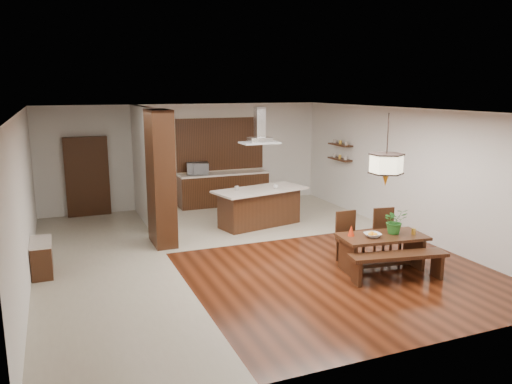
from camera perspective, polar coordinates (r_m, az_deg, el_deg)
name	(u,v)px	position (r m, az deg, el deg)	size (l,w,h in m)	color
room_shell	(242,153)	(9.92, -1.61, 4.46)	(9.00, 9.04, 2.92)	#331409
tile_hallway	(105,270)	(9.82, -16.90, -8.51)	(2.50, 9.00, 0.01)	#B5AC96
tile_kitchen	(254,218)	(13.06, -0.28, -2.96)	(5.50, 4.00, 0.01)	#B5AC96
soffit_band	(242,111)	(9.85, -1.64, 9.21)	(8.00, 9.00, 0.02)	#3D1C0F
partition_pier	(161,178)	(10.78, -10.84, 1.55)	(0.45, 1.00, 2.90)	black
partition_stub	(144,165)	(12.82, -12.72, 3.08)	(0.18, 2.40, 2.90)	silver
hallway_console	(42,258)	(9.89, -23.28, -6.93)	(0.37, 0.88, 0.63)	black
hallway_doorway	(87,177)	(13.83, -18.73, 1.68)	(1.10, 0.20, 2.10)	black
rear_counter	(224,189)	(14.42, -3.72, 0.35)	(2.60, 0.62, 0.95)	black
kitchen_window	(220,144)	(14.47, -4.12, 5.49)	(2.60, 0.08, 1.50)	#A27030
shelf_lower	(340,159)	(14.04, 9.56, 3.73)	(0.26, 0.90, 0.04)	black
shelf_upper	(340,145)	(13.99, 9.61, 5.35)	(0.26, 0.90, 0.04)	black
dining_table	(382,244)	(9.58, 14.20, -5.81)	(1.67, 0.98, 0.66)	black
dining_bench	(398,267)	(9.19, 15.90, -8.25)	(1.76, 0.38, 0.49)	black
dining_chair_left	(351,238)	(9.81, 10.77, -5.20)	(0.44, 0.44, 0.99)	black
dining_chair_right	(388,235)	(10.18, 14.81, -4.74)	(0.44, 0.44, 1.00)	black
pendant_lantern	(387,150)	(9.22, 14.75, 4.66)	(0.64, 0.64, 1.31)	beige
foliage_plant	(395,221)	(9.64, 15.59, -3.20)	(0.44, 0.38, 0.49)	#266A23
fruit_bowl	(373,235)	(9.37, 13.17, -4.82)	(0.30, 0.30, 0.07)	beige
napkin_cone	(351,231)	(9.34, 10.82, -4.37)	(0.13, 0.13, 0.20)	red
gold_ornament	(414,231)	(9.74, 17.57, -4.32)	(0.08, 0.08, 0.11)	gold
kitchen_island	(260,207)	(12.21, 0.41, -1.70)	(2.42, 1.46, 0.94)	black
range_hood	(260,125)	(11.91, 0.42, 7.63)	(0.90, 0.55, 0.87)	silver
island_cup	(276,187)	(12.14, 2.27, 0.63)	(0.12, 0.12, 0.09)	white
microwave	(198,169)	(14.07, -6.70, 2.66)	(0.60, 0.41, 0.33)	silver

